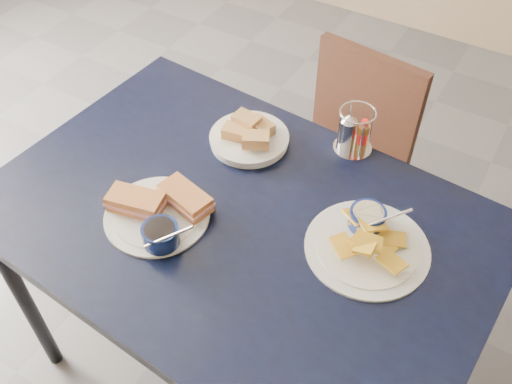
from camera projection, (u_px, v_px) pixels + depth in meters
The scene contains 6 objects.
dining_table at pixel (238, 232), 1.50m from camera, with size 1.34×0.95×0.75m.
chair_far at pixel (345, 150), 2.02m from camera, with size 0.43×0.42×0.83m.
sandwich_plate at pixel (160, 212), 1.43m from camera, with size 0.30×0.27×0.12m.
plantain_plate at pixel (367, 238), 1.38m from camera, with size 0.30×0.30×0.12m.
bread_basket at pixel (249, 136), 1.63m from camera, with size 0.22×0.22×0.07m.
condiment_caddy at pixel (353, 133), 1.59m from camera, with size 0.11×0.11×0.14m.
Camera 1 is at (0.41, -0.65, 1.85)m, focal length 40.00 mm.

